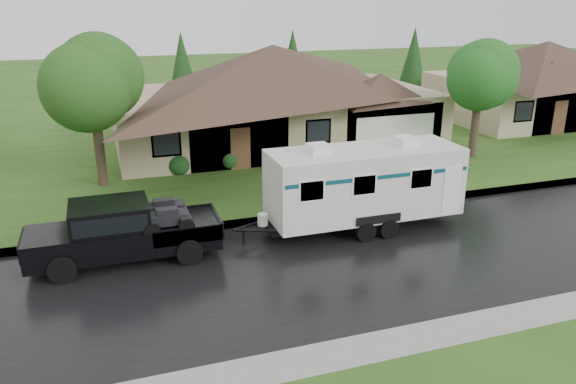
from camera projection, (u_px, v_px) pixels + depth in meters
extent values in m
plane|color=#2B4E18|center=(334.00, 237.00, 20.54)|extent=(140.00, 140.00, 0.00)
cube|color=black|center=(358.00, 260.00, 18.75)|extent=(140.00, 8.00, 0.01)
cube|color=gray|center=(312.00, 214.00, 22.53)|extent=(140.00, 0.50, 0.15)
cube|color=#2B4E18|center=(237.00, 141.00, 33.93)|extent=(140.00, 26.00, 0.15)
cube|color=tan|center=(273.00, 116.00, 33.12)|extent=(18.00, 10.00, 3.00)
pyramid|color=#3C2820|center=(272.00, 45.00, 31.77)|extent=(19.44, 10.80, 2.60)
cube|color=tan|center=(378.00, 123.00, 32.12)|extent=(5.76, 4.00, 2.70)
cube|color=tan|center=(541.00, 96.00, 39.62)|extent=(14.00, 9.00, 3.00)
pyramid|color=#3C2820|center=(549.00, 41.00, 38.36)|extent=(15.12, 9.72, 2.30)
cylinder|color=#382B1E|center=(100.00, 154.00, 25.30)|extent=(0.44, 0.44, 2.93)
sphere|color=#2E6220|center=(92.00, 82.00, 24.24)|extent=(4.05, 4.05, 4.05)
cylinder|color=#382B1E|center=(474.00, 132.00, 29.87)|extent=(0.42, 0.42, 2.74)
sphere|color=#276F24|center=(481.00, 75.00, 28.88)|extent=(3.78, 3.78, 3.78)
sphere|color=#143814|center=(178.00, 163.00, 27.34)|extent=(1.00, 1.00, 1.00)
sphere|color=#143814|center=(229.00, 159.00, 28.11)|extent=(1.00, 1.00, 1.00)
sphere|color=#143814|center=(277.00, 154.00, 28.87)|extent=(1.00, 1.00, 1.00)
sphere|color=#143814|center=(322.00, 150.00, 29.63)|extent=(1.00, 1.00, 1.00)
sphere|color=#143814|center=(365.00, 146.00, 30.39)|extent=(1.00, 1.00, 1.00)
sphere|color=#143814|center=(406.00, 143.00, 31.15)|extent=(1.00, 1.00, 1.00)
cube|color=black|center=(125.00, 237.00, 18.54)|extent=(6.16, 2.05, 0.88)
cube|color=black|center=(50.00, 239.00, 17.77)|extent=(1.64, 2.00, 0.36)
cube|color=black|center=(109.00, 217.00, 18.16)|extent=(2.46, 1.93, 0.92)
cube|color=black|center=(109.00, 215.00, 18.14)|extent=(2.26, 1.97, 0.56)
cube|color=black|center=(184.00, 224.00, 19.06)|extent=(2.26, 1.95, 0.06)
cylinder|color=black|center=(62.00, 269.00, 17.18)|extent=(0.86, 0.33, 0.86)
cylinder|color=black|center=(65.00, 244.00, 18.97)|extent=(0.86, 0.33, 0.86)
cylinder|color=black|center=(189.00, 252.00, 18.35)|extent=(0.86, 0.33, 0.86)
cylinder|color=black|center=(180.00, 229.00, 20.15)|extent=(0.86, 0.33, 0.86)
cube|color=silver|center=(364.00, 182.00, 20.84)|extent=(7.18, 2.46, 2.51)
cube|color=black|center=(363.00, 217.00, 21.30)|extent=(7.59, 1.23, 0.14)
cube|color=#0B3E4D|center=(365.00, 168.00, 20.65)|extent=(7.04, 2.48, 0.14)
cube|color=white|center=(319.00, 149.00, 19.81)|extent=(0.72, 0.82, 0.33)
cube|color=white|center=(406.00, 141.00, 20.86)|extent=(0.72, 0.82, 0.33)
cylinder|color=black|center=(366.00, 232.00, 20.10)|extent=(0.72, 0.25, 0.72)
cylinder|color=black|center=(339.00, 209.00, 22.26)|extent=(0.72, 0.25, 0.72)
cylinder|color=black|center=(389.00, 229.00, 20.37)|extent=(0.72, 0.25, 0.72)
cylinder|color=black|center=(360.00, 206.00, 22.54)|extent=(0.72, 0.25, 0.72)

